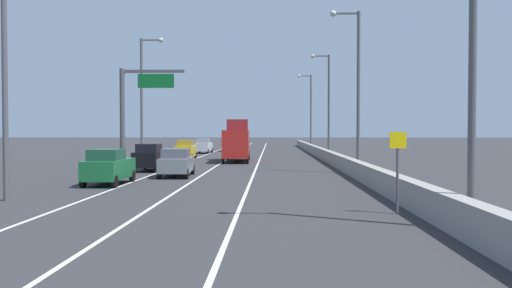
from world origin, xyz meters
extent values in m
plane|color=#2D2D30|center=(0.00, 64.00, 0.00)|extent=(320.00, 320.00, 0.00)
cube|color=silver|center=(-5.50, 55.00, 0.00)|extent=(0.16, 130.00, 0.00)
cube|color=silver|center=(-2.00, 55.00, 0.00)|extent=(0.16, 130.00, 0.00)
cube|color=silver|center=(1.50, 55.00, 0.00)|extent=(0.16, 130.00, 0.00)
cube|color=gray|center=(8.24, 40.00, 0.55)|extent=(0.60, 120.00, 1.10)
cylinder|color=#47474C|center=(-8.00, 31.72, 3.75)|extent=(0.36, 0.36, 7.50)
cube|color=#47474C|center=(-5.75, 31.72, 7.30)|extent=(4.50, 0.20, 0.20)
cube|color=#0C5923|center=(-5.53, 31.60, 6.60)|extent=(2.60, 0.10, 1.00)
cylinder|color=#4C4C51|center=(7.34, 13.88, 1.20)|extent=(0.10, 0.10, 2.40)
cube|color=yellow|center=(7.34, 13.84, 2.70)|extent=(0.60, 0.04, 0.60)
cylinder|color=#4C4C51|center=(8.86, 10.92, 5.73)|extent=(0.24, 0.24, 11.46)
cylinder|color=#4C4C51|center=(8.89, 31.64, 5.73)|extent=(0.24, 0.24, 11.46)
cube|color=#4C4C51|center=(7.99, 31.64, 11.31)|extent=(1.80, 0.12, 0.12)
sphere|color=beige|center=(7.09, 31.64, 11.31)|extent=(0.44, 0.44, 0.44)
cylinder|color=#4C4C51|center=(9.11, 52.35, 5.73)|extent=(0.24, 0.24, 11.46)
cube|color=#4C4C51|center=(8.21, 52.35, 11.31)|extent=(1.80, 0.12, 0.12)
sphere|color=beige|center=(7.31, 52.35, 11.31)|extent=(0.44, 0.44, 0.44)
cylinder|color=#4C4C51|center=(8.72, 73.06, 5.73)|extent=(0.24, 0.24, 11.46)
cube|color=#4C4C51|center=(7.82, 73.06, 11.31)|extent=(1.80, 0.12, 0.12)
sphere|color=beige|center=(6.92, 73.06, 11.31)|extent=(0.44, 0.44, 0.44)
cylinder|color=#4C4C51|center=(-8.77, 16.92, 5.73)|extent=(0.24, 0.24, 11.46)
cylinder|color=#4C4C51|center=(-9.16, 41.78, 5.73)|extent=(0.24, 0.24, 11.46)
cube|color=#4C4C51|center=(-8.26, 41.78, 11.31)|extent=(1.80, 0.12, 0.12)
sphere|color=beige|center=(-7.36, 41.78, 11.31)|extent=(0.44, 0.44, 0.44)
cube|color=black|center=(-6.41, 33.50, 0.90)|extent=(1.84, 4.17, 1.12)
cube|color=black|center=(-6.42, 33.09, 1.76)|extent=(1.60, 1.88, 0.60)
cylinder|color=black|center=(-7.21, 35.13, 0.34)|extent=(0.23, 0.68, 0.68)
cylinder|color=black|center=(-5.58, 35.11, 0.34)|extent=(0.23, 0.68, 0.68)
cylinder|color=black|center=(-7.25, 31.89, 0.34)|extent=(0.23, 0.68, 0.68)
cylinder|color=black|center=(-5.61, 31.87, 0.34)|extent=(0.23, 0.68, 0.68)
cube|color=gold|center=(-6.26, 48.72, 0.90)|extent=(1.79, 4.29, 1.12)
cube|color=olive|center=(-6.25, 48.30, 1.76)|extent=(1.54, 1.94, 0.60)
cylinder|color=black|center=(-7.07, 50.38, 0.34)|extent=(0.23, 0.68, 0.68)
cylinder|color=black|center=(-5.52, 50.41, 0.34)|extent=(0.23, 0.68, 0.68)
cylinder|color=black|center=(-7.00, 47.03, 0.34)|extent=(0.23, 0.68, 0.68)
cylinder|color=black|center=(-5.45, 47.06, 0.34)|extent=(0.23, 0.68, 0.68)
cube|color=slate|center=(-3.52, 28.76, 0.80)|extent=(2.05, 4.41, 0.92)
cube|color=#4D505A|center=(-3.51, 28.33, 1.56)|extent=(1.73, 2.02, 0.60)
cylinder|color=black|center=(-4.45, 30.45, 0.34)|extent=(0.25, 0.69, 0.68)
cylinder|color=black|center=(-2.74, 30.52, 0.34)|extent=(0.25, 0.69, 0.68)
cylinder|color=black|center=(-4.31, 27.01, 0.34)|extent=(0.25, 0.69, 0.68)
cylinder|color=black|center=(-2.60, 27.08, 0.34)|extent=(0.25, 0.69, 0.68)
cube|color=#196033|center=(-6.42, 23.68, 0.88)|extent=(1.91, 4.24, 1.07)
cube|color=#1C4633|center=(-6.43, 23.26, 1.71)|extent=(1.66, 1.92, 0.60)
cylinder|color=black|center=(-7.26, 25.35, 0.34)|extent=(0.23, 0.68, 0.68)
cylinder|color=black|center=(-5.55, 25.33, 0.34)|extent=(0.23, 0.68, 0.68)
cylinder|color=black|center=(-7.29, 22.02, 0.34)|extent=(0.23, 0.68, 0.68)
cylinder|color=black|center=(-5.59, 22.01, 0.34)|extent=(0.23, 0.68, 0.68)
cube|color=#B7B7BC|center=(-6.38, 63.49, 0.86)|extent=(2.00, 4.58, 1.04)
cube|color=gray|center=(-6.39, 63.04, 1.68)|extent=(1.70, 2.09, 0.60)
cylinder|color=black|center=(-7.17, 65.33, 0.34)|extent=(0.24, 0.69, 0.68)
cylinder|color=black|center=(-5.47, 65.28, 0.34)|extent=(0.24, 0.69, 0.68)
cylinder|color=black|center=(-7.29, 61.71, 0.34)|extent=(0.24, 0.69, 0.68)
cylinder|color=black|center=(-5.59, 61.66, 0.34)|extent=(0.24, 0.69, 0.68)
cube|color=white|center=(-3.51, 70.75, 0.81)|extent=(1.89, 4.63, 0.94)
cube|color=#96969E|center=(-3.50, 70.30, 1.58)|extent=(1.60, 2.11, 0.60)
cylinder|color=black|center=(-4.36, 72.57, 0.34)|extent=(0.24, 0.69, 0.68)
cylinder|color=black|center=(-2.77, 72.61, 0.34)|extent=(0.24, 0.69, 0.68)
cylinder|color=black|center=(-4.24, 68.89, 0.34)|extent=(0.24, 0.69, 0.68)
cylinder|color=black|center=(-2.66, 68.94, 0.34)|extent=(0.24, 0.69, 0.68)
cube|color=#A51E19|center=(-0.66, 45.29, 1.79)|extent=(2.63, 8.39, 2.58)
cube|color=maroon|center=(-0.72, 47.12, 3.63)|extent=(2.16, 1.89, 1.10)
cylinder|color=black|center=(-1.88, 48.72, 0.50)|extent=(0.25, 1.01, 1.00)
cylinder|color=black|center=(0.36, 48.78, 0.50)|extent=(0.25, 1.01, 1.00)
cylinder|color=black|center=(-1.69, 41.80, 0.50)|extent=(0.25, 1.01, 1.00)
cylinder|color=black|center=(0.55, 41.86, 0.50)|extent=(0.25, 1.01, 1.00)
camera|label=1|loc=(2.75, -4.89, 3.05)|focal=35.98mm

